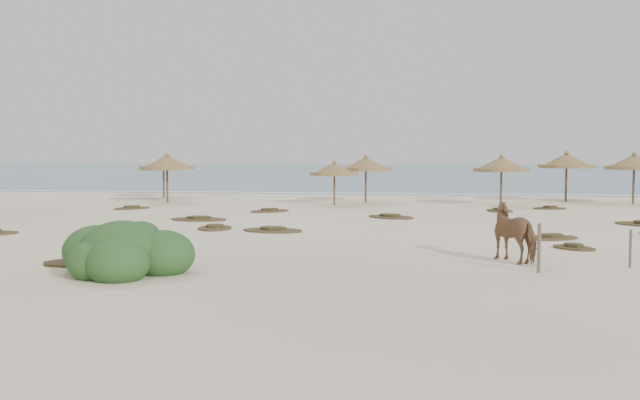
# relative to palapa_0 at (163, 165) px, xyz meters

# --- Properties ---
(ground) EXTENTS (160.00, 160.00, 0.00)m
(ground) POSITION_rel_palapa_0_xyz_m (12.08, -20.15, -1.99)
(ground) COLOR #FCE9CF
(ground) RESTS_ON ground
(ocean) EXTENTS (200.00, 100.00, 0.01)m
(ocean) POSITION_rel_palapa_0_xyz_m (12.08, 54.85, -1.99)
(ocean) COLOR navy
(ocean) RESTS_ON ground
(foam_line) EXTENTS (70.00, 0.60, 0.01)m
(foam_line) POSITION_rel_palapa_0_xyz_m (12.08, 5.85, -1.99)
(foam_line) COLOR white
(foam_line) RESTS_ON ground
(palapa_0) EXTENTS (3.17, 3.17, 2.57)m
(palapa_0) POSITION_rel_palapa_0_xyz_m (0.00, 0.00, 0.00)
(palapa_0) COLOR brown
(palapa_0) RESTS_ON ground
(palapa_1) EXTENTS (3.71, 3.71, 2.80)m
(palapa_1) POSITION_rel_palapa_0_xyz_m (1.57, -3.72, 0.18)
(palapa_1) COLOR brown
(palapa_1) RESTS_ON ground
(palapa_2) EXTENTS (2.76, 2.76, 2.39)m
(palapa_2) POSITION_rel_palapa_0_xyz_m (10.93, -4.32, -0.13)
(palapa_2) COLOR brown
(palapa_2) RESTS_ON ground
(palapa_3) EXTENTS (3.38, 3.38, 2.68)m
(palapa_3) POSITION_rel_palapa_0_xyz_m (12.43, -2.19, 0.09)
(palapa_3) COLOR brown
(palapa_3) RESTS_ON ground
(palapa_4) EXTENTS (3.04, 3.04, 2.72)m
(palapa_4) POSITION_rel_palapa_0_xyz_m (19.58, -3.50, 0.12)
(palapa_4) COLOR brown
(palapa_4) RESTS_ON ground
(palapa_5) EXTENTS (3.98, 3.98, 2.90)m
(palapa_5) POSITION_rel_palapa_0_xyz_m (23.52, -0.11, 0.26)
(palapa_5) COLOR brown
(palapa_5) RESTS_ON ground
(palapa_6) EXTENTS (3.62, 3.62, 2.84)m
(palapa_6) POSITION_rel_palapa_0_xyz_m (26.74, -1.46, 0.22)
(palapa_6) COLOR brown
(palapa_6) RESTS_ON ground
(horse) EXTENTS (1.69, 1.97, 1.53)m
(horse) POSITION_rel_palapa_0_xyz_m (17.81, -22.64, -1.23)
(horse) COLOR brown
(horse) RESTS_ON ground
(fence_post_near) EXTENTS (0.10, 0.10, 1.17)m
(fence_post_near) POSITION_rel_palapa_0_xyz_m (18.09, -24.34, -1.41)
(fence_post_near) COLOR #716355
(fence_post_near) RESTS_ON ground
(fence_post_far) EXTENTS (0.09, 0.09, 0.94)m
(fence_post_far) POSITION_rel_palapa_0_xyz_m (20.44, -23.28, -1.52)
(fence_post_far) COLOR #716355
(fence_post_far) RESTS_ON ground
(bush) EXTENTS (3.23, 2.85, 1.45)m
(bush) POSITION_rel_palapa_0_xyz_m (8.47, -25.79, -1.52)
(bush) COLOR #33632A
(bush) RESTS_ON ground
(scrub_1) EXTENTS (2.59, 1.85, 0.16)m
(scrub_1) POSITION_rel_palapa_0_xyz_m (6.33, -13.17, -1.94)
(scrub_1) COLOR #4F4223
(scrub_1) RESTS_ON ground
(scrub_2) EXTENTS (1.54, 2.08, 0.16)m
(scrub_2) POSITION_rel_palapa_0_xyz_m (7.90, -16.27, -1.94)
(scrub_2) COLOR #4F4223
(scrub_2) RESTS_ON ground
(scrub_3) EXTENTS (2.68, 2.56, 0.16)m
(scrub_3) POSITION_rel_palapa_0_xyz_m (14.13, -11.07, -1.94)
(scrub_3) COLOR #4F4223
(scrub_3) RESTS_ON ground
(scrub_4) EXTENTS (2.25, 1.97, 0.16)m
(scrub_4) POSITION_rel_palapa_0_xyz_m (19.59, -17.63, -1.94)
(scrub_4) COLOR #4F4223
(scrub_4) RESTS_ON ground
(scrub_6) EXTENTS (2.14, 2.27, 0.16)m
(scrub_6) POSITION_rel_palapa_0_xyz_m (1.35, -8.16, -1.94)
(scrub_6) COLOR #4F4223
(scrub_6) RESTS_ON ground
(scrub_7) EXTENTS (1.45, 1.98, 0.16)m
(scrub_7) POSITION_rel_palapa_0_xyz_m (19.11, -7.18, -1.94)
(scrub_7) COLOR #4F4223
(scrub_7) RESTS_ON ground
(scrub_9) EXTENTS (2.47, 1.85, 0.16)m
(scrub_9) POSITION_rel_palapa_0_xyz_m (10.17, -16.76, -1.94)
(scrub_9) COLOR #4F4223
(scrub_9) RESTS_ON ground
(scrub_10) EXTENTS (1.86, 1.43, 0.16)m
(scrub_10) POSITION_rel_palapa_0_xyz_m (21.72, -5.47, -1.94)
(scrub_10) COLOR #4F4223
(scrub_10) RESTS_ON ground
(scrub_11) EXTENTS (2.26, 1.77, 0.16)m
(scrub_11) POSITION_rel_palapa_0_xyz_m (6.82, -24.53, -1.94)
(scrub_11) COLOR #4F4223
(scrub_11) RESTS_ON ground
(scrub_12) EXTENTS (1.57, 1.62, 0.16)m
(scrub_12) POSITION_rel_palapa_0_xyz_m (19.79, -20.00, -1.94)
(scrub_12) COLOR #4F4223
(scrub_12) RESTS_ON ground
(scrub_13) EXTENTS (2.33, 2.35, 0.16)m
(scrub_13) POSITION_rel_palapa_0_xyz_m (8.40, -8.83, -1.94)
(scrub_13) COLOR #4F4223
(scrub_13) RESTS_ON ground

